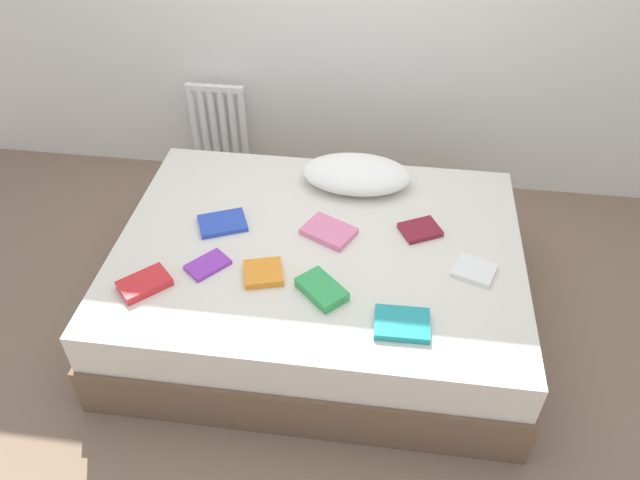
{
  "coord_description": "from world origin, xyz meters",
  "views": [
    {
      "loc": [
        0.3,
        -2.18,
        2.45
      ],
      "look_at": [
        0.0,
        0.05,
        0.48
      ],
      "focal_mm": 34.07,
      "sensor_mm": 36.0,
      "label": 1
    }
  ],
  "objects_px": {
    "pillow": "(356,174)",
    "bed": "(319,280)",
    "textbook_pink": "(329,231)",
    "textbook_teal": "(402,324)",
    "textbook_blue": "(223,223)",
    "textbook_green": "(322,289)",
    "radiator": "(219,126)",
    "textbook_white": "(474,270)",
    "textbook_purple": "(208,265)",
    "textbook_orange": "(263,273)",
    "textbook_red": "(144,284)",
    "textbook_maroon": "(420,230)"
  },
  "relations": [
    {
      "from": "pillow",
      "to": "textbook_red",
      "type": "xyz_separation_m",
      "value": [
        -0.87,
        -0.9,
        -0.05
      ]
    },
    {
      "from": "textbook_maroon",
      "to": "textbook_green",
      "type": "distance_m",
      "value": 0.64
    },
    {
      "from": "textbook_teal",
      "to": "pillow",
      "type": "bearing_deg",
      "value": 104.61
    },
    {
      "from": "textbook_purple",
      "to": "textbook_blue",
      "type": "bearing_deg",
      "value": 41.96
    },
    {
      "from": "radiator",
      "to": "textbook_purple",
      "type": "distance_m",
      "value": 1.47
    },
    {
      "from": "radiator",
      "to": "textbook_pink",
      "type": "distance_m",
      "value": 1.42
    },
    {
      "from": "textbook_green",
      "to": "textbook_pink",
      "type": "bearing_deg",
      "value": 136.82
    },
    {
      "from": "pillow",
      "to": "textbook_green",
      "type": "bearing_deg",
      "value": -95.39
    },
    {
      "from": "textbook_orange",
      "to": "textbook_white",
      "type": "xyz_separation_m",
      "value": [
        0.96,
        0.15,
        -0.0
      ]
    },
    {
      "from": "pillow",
      "to": "textbook_blue",
      "type": "bearing_deg",
      "value": -145.68
    },
    {
      "from": "radiator",
      "to": "textbook_white",
      "type": "xyz_separation_m",
      "value": [
        1.56,
        -1.3,
        0.12
      ]
    },
    {
      "from": "textbook_orange",
      "to": "textbook_white",
      "type": "relative_size",
      "value": 0.96
    },
    {
      "from": "radiator",
      "to": "textbook_white",
      "type": "height_order",
      "value": "radiator"
    },
    {
      "from": "bed",
      "to": "textbook_white",
      "type": "distance_m",
      "value": 0.79
    },
    {
      "from": "radiator",
      "to": "textbook_maroon",
      "type": "distance_m",
      "value": 1.68
    },
    {
      "from": "pillow",
      "to": "textbook_green",
      "type": "distance_m",
      "value": 0.84
    },
    {
      "from": "textbook_orange",
      "to": "textbook_green",
      "type": "bearing_deg",
      "value": -30.59
    },
    {
      "from": "textbook_blue",
      "to": "textbook_red",
      "type": "distance_m",
      "value": 0.52
    },
    {
      "from": "textbook_pink",
      "to": "textbook_teal",
      "type": "bearing_deg",
      "value": -28.95
    },
    {
      "from": "textbook_blue",
      "to": "textbook_red",
      "type": "xyz_separation_m",
      "value": [
        -0.24,
        -0.47,
        0.01
      ]
    },
    {
      "from": "textbook_maroon",
      "to": "textbook_purple",
      "type": "height_order",
      "value": "textbook_maroon"
    },
    {
      "from": "textbook_orange",
      "to": "textbook_maroon",
      "type": "height_order",
      "value": "textbook_orange"
    },
    {
      "from": "textbook_purple",
      "to": "textbook_green",
      "type": "distance_m",
      "value": 0.56
    },
    {
      "from": "textbook_green",
      "to": "bed",
      "type": "bearing_deg",
      "value": 144.32
    },
    {
      "from": "textbook_teal",
      "to": "textbook_white",
      "type": "bearing_deg",
      "value": 47.96
    },
    {
      "from": "textbook_blue",
      "to": "textbook_green",
      "type": "distance_m",
      "value": 0.69
    },
    {
      "from": "textbook_maroon",
      "to": "textbook_red",
      "type": "bearing_deg",
      "value": 176.76
    },
    {
      "from": "pillow",
      "to": "textbook_red",
      "type": "height_order",
      "value": "pillow"
    },
    {
      "from": "textbook_teal",
      "to": "textbook_blue",
      "type": "bearing_deg",
      "value": 147.67
    },
    {
      "from": "pillow",
      "to": "textbook_purple",
      "type": "xyz_separation_m",
      "value": [
        -0.63,
        -0.74,
        -0.06
      ]
    },
    {
      "from": "radiator",
      "to": "textbook_orange",
      "type": "height_order",
      "value": "radiator"
    },
    {
      "from": "textbook_blue",
      "to": "textbook_teal",
      "type": "relative_size",
      "value": 1.0
    },
    {
      "from": "pillow",
      "to": "textbook_pink",
      "type": "height_order",
      "value": "pillow"
    },
    {
      "from": "textbook_maroon",
      "to": "textbook_red",
      "type": "xyz_separation_m",
      "value": [
        -1.22,
        -0.55,
        0.01
      ]
    },
    {
      "from": "textbook_orange",
      "to": "bed",
      "type": "bearing_deg",
      "value": 33.02
    },
    {
      "from": "textbook_teal",
      "to": "textbook_green",
      "type": "height_order",
      "value": "textbook_green"
    },
    {
      "from": "textbook_pink",
      "to": "textbook_red",
      "type": "distance_m",
      "value": 0.91
    },
    {
      "from": "pillow",
      "to": "textbook_red",
      "type": "distance_m",
      "value": 1.25
    },
    {
      "from": "textbook_teal",
      "to": "textbook_white",
      "type": "distance_m",
      "value": 0.49
    },
    {
      "from": "textbook_white",
      "to": "textbook_maroon",
      "type": "bearing_deg",
      "value": 153.55
    },
    {
      "from": "textbook_pink",
      "to": "textbook_purple",
      "type": "bearing_deg",
      "value": -123.07
    },
    {
      "from": "bed",
      "to": "pillow",
      "type": "bearing_deg",
      "value": 74.98
    },
    {
      "from": "radiator",
      "to": "pillow",
      "type": "height_order",
      "value": "radiator"
    },
    {
      "from": "textbook_maroon",
      "to": "textbook_orange",
      "type": "bearing_deg",
      "value": -177.53
    },
    {
      "from": "pillow",
      "to": "bed",
      "type": "bearing_deg",
      "value": -105.02
    },
    {
      "from": "textbook_green",
      "to": "textbook_purple",
      "type": "bearing_deg",
      "value": -145.92
    },
    {
      "from": "textbook_pink",
      "to": "textbook_teal",
      "type": "distance_m",
      "value": 0.67
    },
    {
      "from": "radiator",
      "to": "textbook_white",
      "type": "bearing_deg",
      "value": -39.79
    },
    {
      "from": "textbook_orange",
      "to": "textbook_pink",
      "type": "bearing_deg",
      "value": 36.03
    },
    {
      "from": "textbook_teal",
      "to": "textbook_maroon",
      "type": "bearing_deg",
      "value": 82.28
    }
  ]
}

